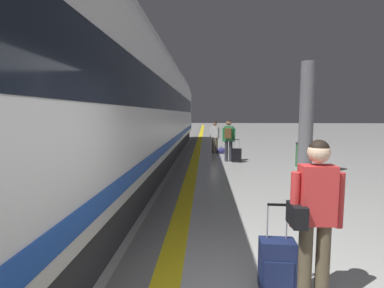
{
  "coord_description": "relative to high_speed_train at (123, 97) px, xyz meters",
  "views": [
    {
      "loc": [
        -0.42,
        -2.19,
        1.99
      ],
      "look_at": [
        -0.81,
        6.03,
        1.12
      ],
      "focal_mm": 27.02,
      "sensor_mm": 36.0,
      "label": 1
    }
  ],
  "objects": [
    {
      "name": "suitcase_near",
      "position": [
        3.89,
        2.73,
        -2.19
      ],
      "size": [
        0.42,
        0.31,
        0.96
      ],
      "color": "black",
      "rests_on": "ground"
    },
    {
      "name": "rolling_suitcase_foreground",
      "position": [
        3.41,
        -6.04,
        -2.16
      ],
      "size": [
        0.39,
        0.25,
        1.01
      ],
      "color": "#19234C",
      "rests_on": "ground"
    },
    {
      "name": "tactile_edge_band",
      "position": [
        1.8,
        3.1,
        -2.5
      ],
      "size": [
        0.66,
        80.0,
        0.01
      ],
      "primitive_type": "cube",
      "color": "slate",
      "rests_on": "ground"
    },
    {
      "name": "traveller_foreground",
      "position": [
        3.74,
        -6.16,
        -1.5
      ],
      "size": [
        0.55,
        0.29,
        1.73
      ],
      "color": "brown",
      "rests_on": "ground"
    },
    {
      "name": "duffel_bag_mid",
      "position": [
        3.4,
        5.29,
        -2.35
      ],
      "size": [
        0.44,
        0.26,
        0.36
      ],
      "color": "navy",
      "rests_on": "ground"
    },
    {
      "name": "passenger_mid",
      "position": [
        3.08,
        5.43,
        -1.57
      ],
      "size": [
        0.49,
        0.26,
        1.61
      ],
      "color": "brown",
      "rests_on": "ground"
    },
    {
      "name": "high_speed_train",
      "position": [
        0.0,
        0.0,
        0.0
      ],
      "size": [
        2.94,
        30.13,
        4.97
      ],
      "color": "#38383D",
      "rests_on": "ground"
    },
    {
      "name": "platform_pillar",
      "position": [
        5.78,
        0.19,
        -0.78
      ],
      "size": [
        0.56,
        0.56,
        3.6
      ],
      "color": "slate",
      "rests_on": "ground"
    },
    {
      "name": "waste_bin",
      "position": [
        6.23,
        1.83,
        -2.04
      ],
      "size": [
        0.46,
        0.46,
        0.91
      ],
      "color": "#2D6638",
      "rests_on": "ground"
    },
    {
      "name": "passenger_near",
      "position": [
        3.57,
        2.88,
        -1.47
      ],
      "size": [
        0.53,
        0.4,
        1.74
      ],
      "color": "#383842",
      "rests_on": "ground"
    },
    {
      "name": "safety_line_strip",
      "position": [
        2.15,
        3.1,
        -2.5
      ],
      "size": [
        0.36,
        80.0,
        0.01
      ],
      "primitive_type": "cube",
      "color": "yellow",
      "rests_on": "ground"
    }
  ]
}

